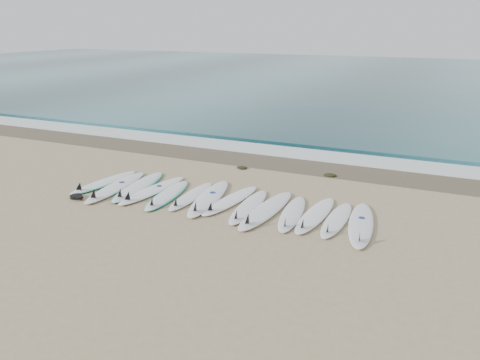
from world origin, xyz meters
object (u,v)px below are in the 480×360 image
at_px(surfboard_13, 361,225).
at_px(leash_coil, 77,197).
at_px(surfboard_0, 104,182).
at_px(surfboard_7, 229,201).

relative_size(surfboard_13, leash_coil, 6.04).
xyz_separation_m(surfboard_0, surfboard_13, (7.43, -0.06, 0.01)).
bearing_deg(surfboard_13, surfboard_0, 171.80).
height_order(surfboard_13, leash_coil, surfboard_13).
relative_size(surfboard_0, leash_coil, 5.64).
xyz_separation_m(surfboard_13, leash_coil, (-7.30, -1.20, -0.01)).
xyz_separation_m(surfboard_0, surfboard_7, (4.00, 0.11, 0.01)).
xyz_separation_m(surfboard_7, leash_coil, (-3.87, -1.38, -0.01)).
distance_m(surfboard_7, surfboard_13, 3.43).
bearing_deg(surfboard_13, leash_coil, -178.37).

